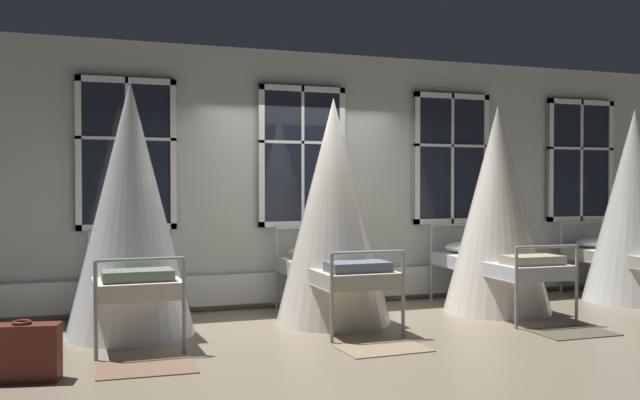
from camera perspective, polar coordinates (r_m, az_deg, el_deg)
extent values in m
plane|color=gray|center=(7.63, 1.48, -10.21)|extent=(24.17, 24.17, 0.00)
cube|color=#B2B7AD|center=(8.79, -1.68, 1.77)|extent=(13.09, 0.10, 3.20)
cube|color=black|center=(8.30, -15.61, 3.68)|extent=(1.13, 0.02, 1.76)
cube|color=silver|center=(8.31, -15.58, -2.16)|extent=(1.13, 0.06, 0.07)
cube|color=silver|center=(8.39, -15.65, 9.46)|extent=(1.13, 0.06, 0.07)
cube|color=silver|center=(8.29, -19.27, 3.66)|extent=(0.07, 0.06, 1.76)
cube|color=silver|center=(8.35, -11.99, 3.68)|extent=(0.07, 0.06, 1.76)
cube|color=silver|center=(8.30, -15.61, 3.68)|extent=(0.04, 0.06, 1.76)
cube|color=silver|center=(8.31, -15.62, 4.89)|extent=(1.13, 0.06, 0.04)
cube|color=black|center=(8.70, -1.47, 3.60)|extent=(1.13, 0.02, 1.76)
cube|color=silver|center=(8.70, -1.46, -1.97)|extent=(1.13, 0.06, 0.07)
cube|color=silver|center=(8.77, -1.47, 9.13)|extent=(1.13, 0.06, 0.07)
cube|color=silver|center=(8.55, -4.85, 3.64)|extent=(0.07, 0.06, 1.76)
cube|color=silver|center=(8.87, 1.80, 3.55)|extent=(0.07, 0.06, 1.76)
cube|color=silver|center=(8.70, -1.47, 3.60)|extent=(0.04, 0.06, 1.76)
cube|color=silver|center=(8.71, -1.47, 4.76)|extent=(1.13, 0.06, 0.04)
cube|color=black|center=(9.56, 10.79, 3.36)|extent=(1.13, 0.02, 1.76)
cube|color=silver|center=(9.56, 10.77, -1.71)|extent=(1.13, 0.06, 0.07)
cube|color=silver|center=(9.63, 10.81, 8.39)|extent=(1.13, 0.06, 0.07)
cube|color=silver|center=(9.30, 7.96, 3.43)|extent=(0.07, 0.06, 1.76)
cube|color=silver|center=(9.83, 13.47, 3.29)|extent=(0.07, 0.06, 1.76)
cube|color=silver|center=(9.56, 10.79, 3.36)|extent=(0.04, 0.06, 1.76)
cube|color=silver|center=(9.56, 10.80, 4.41)|extent=(1.13, 0.06, 0.04)
cube|color=black|center=(10.77, 20.66, 3.05)|extent=(1.13, 0.02, 1.76)
cube|color=silver|center=(10.78, 20.63, -1.45)|extent=(1.13, 0.06, 0.07)
cube|color=silver|center=(10.84, 20.69, 7.53)|extent=(1.13, 0.06, 0.07)
cube|color=silver|center=(10.44, 18.42, 3.13)|extent=(0.07, 0.06, 1.76)
cube|color=silver|center=(11.12, 22.75, 2.98)|extent=(0.07, 0.06, 1.76)
cube|color=silver|center=(10.77, 20.66, 3.05)|extent=(0.04, 0.06, 1.76)
cube|color=silver|center=(10.78, 20.66, 3.99)|extent=(1.13, 0.06, 0.04)
cube|color=silver|center=(8.76, -1.42, -7.08)|extent=(9.10, 0.10, 0.36)
cylinder|color=#9EA3A8|center=(8.24, -18.50, -5.95)|extent=(0.04, 0.04, 0.99)
cylinder|color=#9EA3A8|center=(8.29, -13.23, -5.87)|extent=(0.04, 0.04, 0.99)
cylinder|color=#9EA3A8|center=(6.33, -17.98, -8.67)|extent=(0.04, 0.04, 0.86)
cylinder|color=#9EA3A8|center=(6.41, -11.12, -8.53)|extent=(0.04, 0.04, 0.86)
cylinder|color=#9EA3A8|center=(7.28, -18.27, -6.99)|extent=(0.07, 1.94, 0.03)
cylinder|color=#9EA3A8|center=(7.34, -12.32, -6.89)|extent=(0.07, 1.94, 0.03)
cylinder|color=#9EA3A8|center=(8.21, -15.88, -2.49)|extent=(0.76, 0.05, 0.03)
cylinder|color=#9EA3A8|center=(6.30, -14.55, -4.76)|extent=(0.76, 0.05, 0.03)
cube|color=silver|center=(7.29, -15.29, -6.33)|extent=(0.81, 1.97, 0.16)
ellipsoid|color=silver|center=(8.00, -15.74, -4.60)|extent=(0.59, 0.41, 0.14)
cube|color=slate|center=(6.58, -14.76, -6.01)|extent=(0.63, 0.37, 0.10)
cone|color=white|center=(7.23, -15.32, -0.63)|extent=(1.28, 1.28, 2.57)
cylinder|color=#9EA3A8|center=(8.51, -3.59, -5.67)|extent=(0.04, 0.04, 0.99)
cylinder|color=#9EA3A8|center=(8.75, 1.20, -5.48)|extent=(0.04, 0.04, 0.99)
cylinder|color=#9EA3A8|center=(6.70, 0.98, -8.08)|extent=(0.04, 0.04, 0.86)
cylinder|color=#9EA3A8|center=(6.99, 6.86, -7.70)|extent=(0.04, 0.04, 0.86)
cylinder|color=#9EA3A8|center=(7.60, -1.59, -6.60)|extent=(0.04, 1.94, 0.03)
cylinder|color=#9EA3A8|center=(7.86, 3.71, -6.34)|extent=(0.04, 1.94, 0.03)
cylinder|color=#9EA3A8|center=(8.58, -1.16, -2.30)|extent=(0.76, 0.04, 0.03)
cylinder|color=#9EA3A8|center=(6.78, 3.99, -4.31)|extent=(0.76, 0.04, 0.03)
cube|color=#B7B2A3|center=(7.71, 1.11, -5.89)|extent=(0.79, 1.96, 0.16)
ellipsoid|color=#B7B2A3|center=(8.37, -0.65, -4.30)|extent=(0.59, 0.40, 0.14)
cube|color=slate|center=(7.04, 3.14, -5.50)|extent=(0.63, 0.36, 0.10)
cone|color=silver|center=(7.66, 1.11, -0.83)|extent=(1.28, 1.28, 2.48)
cylinder|color=#9EA3A8|center=(9.27, 9.17, -5.12)|extent=(0.04, 0.04, 0.99)
cylinder|color=#9EA3A8|center=(9.64, 13.19, -4.90)|extent=(0.04, 0.04, 0.99)
cylinder|color=#9EA3A8|center=(7.62, 15.85, -7.00)|extent=(0.04, 0.04, 0.86)
cylinder|color=#9EA3A8|center=(8.06, 20.36, -6.58)|extent=(0.04, 0.04, 0.86)
cylinder|color=#9EA3A8|center=(8.43, 12.18, -5.85)|extent=(0.07, 1.94, 0.03)
cylinder|color=#9EA3A8|center=(8.83, 16.45, -5.56)|extent=(0.07, 1.94, 0.03)
cylinder|color=#9EA3A8|center=(9.41, 11.23, -2.02)|extent=(0.76, 0.05, 0.03)
cylinder|color=#9EA3A8|center=(7.79, 18.19, -3.66)|extent=(0.76, 0.05, 0.03)
cube|color=silver|center=(8.62, 14.37, -5.18)|extent=(0.82, 1.97, 0.16)
ellipsoid|color=silver|center=(9.22, 11.95, -3.83)|extent=(0.59, 0.41, 0.14)
cube|color=tan|center=(8.02, 17.08, -4.74)|extent=(0.64, 0.37, 0.10)
cone|color=silver|center=(8.57, 14.39, -0.67)|extent=(1.28, 1.28, 2.48)
cylinder|color=#9EA3A8|center=(10.46, 19.21, -4.46)|extent=(0.04, 0.04, 0.99)
cylinder|color=#9EA3A8|center=(10.94, 22.33, -4.24)|extent=(0.04, 0.04, 0.99)
cylinder|color=#9EA3A8|center=(9.72, 22.76, -4.99)|extent=(0.03, 1.94, 0.03)
cylinder|color=#9EA3A8|center=(10.66, 20.83, -1.70)|extent=(0.76, 0.03, 0.03)
cube|color=beige|center=(9.97, 24.39, -4.39)|extent=(0.78, 1.96, 0.16)
ellipsoid|color=silver|center=(10.50, 21.66, -3.28)|extent=(0.59, 0.40, 0.14)
cone|color=white|center=(9.93, 24.43, -0.38)|extent=(1.28, 1.28, 2.51)
cube|color=brown|center=(6.03, -14.07, -13.26)|extent=(0.82, 0.59, 0.01)
cube|color=#8E7A5B|center=(6.56, 5.19, -12.05)|extent=(0.82, 0.59, 0.01)
cube|color=brown|center=(7.67, 20.07, -10.20)|extent=(0.81, 0.57, 0.01)
cube|color=#5B231E|center=(5.92, -23.31, -11.46)|extent=(0.59, 0.31, 0.44)
cube|color=tan|center=(6.02, -23.03, -11.25)|extent=(0.50, 0.11, 0.03)
torus|color=#5B231E|center=(5.87, -23.33, -9.22)|extent=(0.17, 0.17, 0.02)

